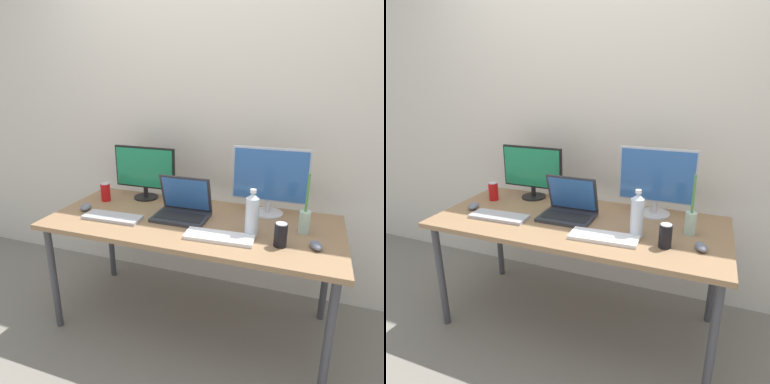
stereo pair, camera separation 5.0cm
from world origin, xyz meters
TOP-DOWN VIEW (x-y plane):
  - ground_plane at (0.00, 0.00)m, footprint 16.00×16.00m
  - wall_back at (0.00, 0.59)m, footprint 7.00×0.08m
  - work_desk at (0.00, 0.00)m, footprint 1.75×0.77m
  - monitor_left at (-0.45, 0.27)m, footprint 0.45×0.17m
  - monitor_center at (0.42, 0.26)m, footprint 0.47×0.19m
  - laptop_silver at (-0.07, 0.03)m, footprint 0.33×0.25m
  - keyboard_main at (-0.47, -0.14)m, footprint 0.37×0.14m
  - keyboard_aux at (0.22, -0.19)m, footprint 0.38×0.15m
  - mouse_by_keyboard at (-0.71, -0.07)m, footprint 0.10×0.12m
  - mouse_by_laptop at (0.71, -0.14)m, footprint 0.08×0.11m
  - water_bottle at (0.38, -0.09)m, footprint 0.07×0.07m
  - soda_can_near_keyboard at (-0.69, 0.13)m, footprint 0.07×0.07m
  - soda_can_by_laptop at (0.54, -0.17)m, footprint 0.07×0.07m
  - bamboo_vase at (0.64, 0.04)m, footprint 0.06×0.06m

SIDE VIEW (x-z plane):
  - ground_plane at x=0.00m, z-range 0.00..0.00m
  - work_desk at x=0.00m, z-range 0.31..1.05m
  - keyboard_main at x=-0.47m, z-range 0.74..0.76m
  - keyboard_aux at x=0.22m, z-range 0.74..0.76m
  - mouse_by_laptop at x=0.71m, z-range 0.74..0.78m
  - mouse_by_keyboard at x=-0.71m, z-range 0.74..0.78m
  - laptop_silver at x=-0.07m, z-range 0.67..0.92m
  - soda_can_near_keyboard at x=-0.69m, z-range 0.74..0.87m
  - soda_can_by_laptop at x=0.54m, z-range 0.74..0.87m
  - bamboo_vase at x=0.64m, z-range 0.65..0.99m
  - water_bottle at x=0.38m, z-range 0.73..0.99m
  - monitor_left at x=-0.45m, z-range 0.76..1.13m
  - monitor_center at x=0.42m, z-range 0.76..1.18m
  - wall_back at x=0.00m, z-range 0.00..2.60m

